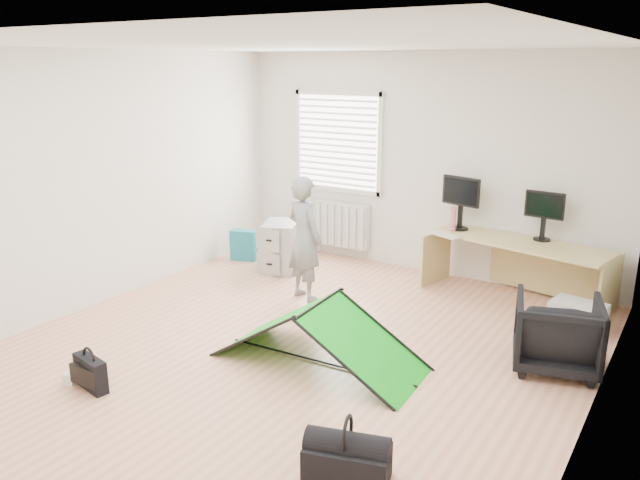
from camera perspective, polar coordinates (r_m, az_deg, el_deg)
The scene contains 18 objects.
ground at distance 5.89m, azimuth -2.12°, elevation -9.83°, with size 5.50×5.50×0.00m, color tan.
back_wall at distance 7.82m, azimuth 9.37°, elevation 6.82°, with size 5.00×0.02×2.70m, color silver.
window at distance 8.30m, azimuth 1.62°, elevation 8.94°, with size 1.20×0.06×1.20m, color silver.
radiator at distance 8.47m, azimuth 1.42°, elevation 1.50°, with size 1.00×0.12×0.60m, color silver.
desk at distance 7.30m, azimuth 17.54°, elevation -2.60°, with size 1.95×0.62×0.67m, color tan.
filing_cabinet at distance 7.92m, azimuth -3.59°, elevation -0.58°, with size 0.40×0.54×0.63m, color #9EA0A3.
monitor_left at distance 7.47m, azimuth 12.72°, elevation 2.67°, with size 0.48×0.10×0.46m, color black.
monitor_right at distance 7.27m, azimuth 19.75°, elevation 1.51°, with size 0.42×0.09×0.40m, color black.
keyboard at distance 7.20m, azimuth 11.30°, elevation 0.45°, with size 0.40×0.14×0.02m, color beige.
thermos at distance 7.39m, azimuth 12.03°, elevation 1.83°, with size 0.08×0.08×0.27m, color #D1757F.
office_chair at distance 5.77m, azimuth 20.86°, elevation -7.97°, with size 0.69×0.71×0.65m, color black.
person at distance 6.85m, azimuth -1.43°, elevation 0.13°, with size 0.51×0.33×1.39m, color gray.
kite at distance 5.49m, azimuth -0.06°, elevation -8.54°, with size 1.83×0.80×0.57m, color #10B11B, non-canonical shape.
storage_crate at distance 6.72m, azimuth 22.48°, elevation -6.45°, with size 0.50×0.35×0.28m, color silver.
tote_bag at distance 8.40m, azimuth -6.98°, elevation -0.47°, with size 0.34×0.15×0.41m, color #1C7080.
laptop_bag at distance 5.48m, azimuth -20.23°, elevation -11.35°, with size 0.36×0.11×0.27m, color black.
white_box at distance 5.66m, azimuth -21.85°, elevation -11.65°, with size 0.09×0.09×0.09m, color silver.
duffel_bag at distance 4.19m, azimuth 2.49°, elevation -19.70°, with size 0.54×0.27×0.24m, color black.
Camera 1 is at (3.03, -4.35, 2.56)m, focal length 35.00 mm.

